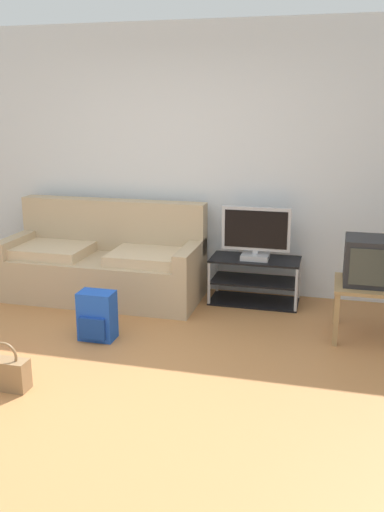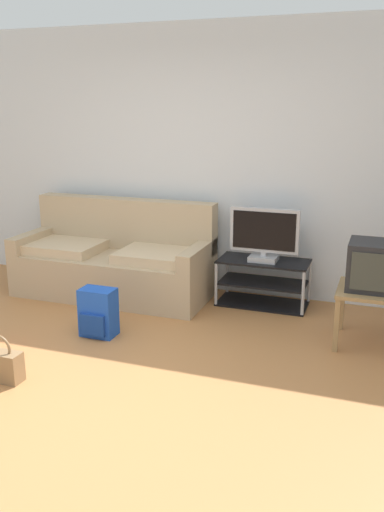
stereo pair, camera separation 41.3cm
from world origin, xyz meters
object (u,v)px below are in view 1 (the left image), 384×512
Objects in this scene: handbag at (6,372)px; backpack at (97,316)px; couch at (105,263)px; side_table at (368,292)px; tv_stand at (255,280)px; flat_tv at (256,234)px; crt_tv at (370,261)px.

backpack is at bearing 74.03° from handbag.
side_table is at bearing -9.89° from couch.
backpack is at bearing -133.32° from tv_stand.
side_table reaches higher than handbag.
handbag is at bearing -123.54° from flat_tv.
flat_tv is 1.90× the size of handbag.
tv_stand is at bearing 6.77° from couch.
crt_tv is 2.96m from handbag.
side_table is at bearing -90.00° from crt_tv.
side_table is at bearing 24.32° from backpack.
crt_tv reaches higher than handbag.
tv_stand is 1.68m from backpack.
side_table reaches higher than backpack.
crt_tv is 2.31m from backpack.
crt_tv is at bearing 90.00° from side_table.
flat_tv reaches higher than couch.
tv_stand is 1.22m from side_table.
tv_stand is 2.49× the size of handbag.
crt_tv is 1.19× the size of handbag.
crt_tv is (1.03, -0.61, 0.44)m from tv_stand.
flat_tv is at bearing 5.93° from couch.
crt_tv reaches higher than side_table.
flat_tv reaches higher than crt_tv.
backpack is (-2.18, -0.61, -0.47)m from crt_tv.
tv_stand reaches higher than backpack.
side_table is 1.31× the size of backpack.
handbag is (-2.45, -1.54, -0.28)m from side_table.
crt_tv is (1.03, -0.59, -0.04)m from flat_tv.
backpack is at bearing -164.75° from side_table.
flat_tv is at bearing 56.46° from handbag.
flat_tv is at bearing -90.00° from tv_stand.
flat_tv reaches higher than handbag.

